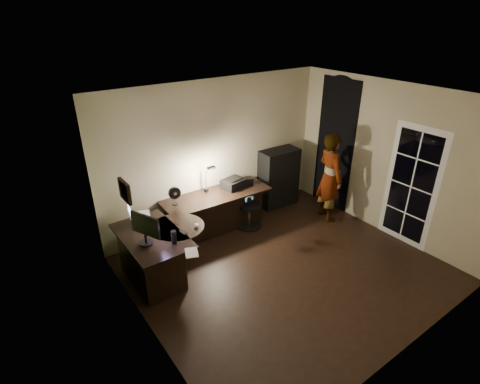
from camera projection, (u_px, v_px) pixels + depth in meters
floor at (286, 270)px, 5.96m from camera, size 4.50×4.00×0.01m
ceiling at (298, 99)px, 4.76m from camera, size 4.50×4.00×0.01m
wall_back at (216, 154)px, 6.82m from camera, size 4.50×0.01×2.70m
wall_front at (423, 263)px, 3.90m from camera, size 4.50×0.01×2.70m
wall_left at (142, 246)px, 4.18m from camera, size 0.01×4.00×2.70m
wall_right at (386, 160)px, 6.54m from camera, size 0.01×4.00×2.70m
green_wall_overlay at (144, 246)px, 4.18m from camera, size 0.00×4.00×2.70m
arched_doorway at (335, 145)px, 7.39m from camera, size 0.01×0.90×2.60m
french_door at (411, 187)px, 6.26m from camera, size 0.02×0.92×2.10m
framed_picture at (125, 191)px, 4.30m from camera, size 0.04×0.30×0.25m
desk_left at (154, 257)px, 5.61m from camera, size 0.83×1.34×0.77m
desk_right at (217, 213)px, 6.85m from camera, size 2.02×0.77×0.75m
cabinet at (278, 178)px, 7.70m from camera, size 0.82×0.44×1.20m
laptop_stand at (140, 217)px, 5.79m from camera, size 0.22×0.18×0.09m
laptop at (139, 209)px, 5.73m from camera, size 0.40×0.39×0.22m
monitor at (145, 233)px, 5.16m from camera, size 0.29×0.49×0.33m
mouse at (197, 225)px, 5.64m from camera, size 0.06×0.09×0.03m
phone at (183, 232)px, 5.49m from camera, size 0.09×0.14×0.01m
pen at (176, 222)px, 5.75m from camera, size 0.03×0.13×0.01m
speaker at (174, 237)px, 5.20m from camera, size 0.09×0.09×0.19m
notepad at (192, 253)px, 5.02m from camera, size 0.25×0.28×0.01m
desk_fan at (175, 196)px, 6.28m from camera, size 0.22×0.14×0.32m
headphones at (250, 199)px, 6.45m from camera, size 0.19×0.12×0.08m
printer at (233, 183)px, 6.91m from camera, size 0.45×0.38×0.18m
desk_lamp at (206, 177)px, 6.65m from camera, size 0.18×0.28×0.58m
office_chair at (249, 205)px, 6.96m from camera, size 0.57×0.57×0.88m
person at (330, 177)px, 7.07m from camera, size 0.55×0.70×1.72m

